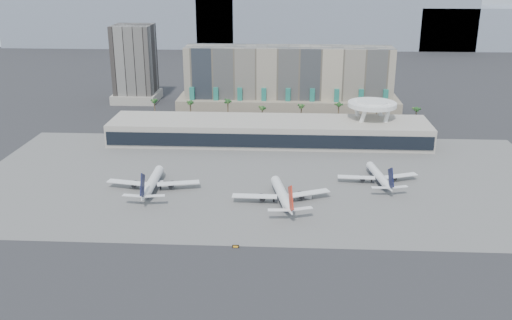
# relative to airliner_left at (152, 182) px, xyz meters

# --- Properties ---
(ground) EXTENTS (900.00, 900.00, 0.00)m
(ground) POSITION_rel_airliner_left_xyz_m (47.31, -38.81, -3.60)
(ground) COLOR #232326
(ground) RESTS_ON ground
(apron_pad) EXTENTS (260.00, 130.00, 0.06)m
(apron_pad) POSITION_rel_airliner_left_xyz_m (47.31, 16.19, -3.57)
(apron_pad) COLOR #5B5B59
(apron_pad) RESTS_ON ground
(mountain_ridge) EXTENTS (680.00, 60.00, 70.00)m
(mountain_ridge) POSITION_rel_airliner_left_xyz_m (75.18, 431.19, 26.28)
(mountain_ridge) COLOR gray
(mountain_ridge) RESTS_ON ground
(hotel) EXTENTS (140.00, 30.00, 42.00)m
(hotel) POSITION_rel_airliner_left_xyz_m (57.31, 135.60, 13.20)
(hotel) COLOR tan
(hotel) RESTS_ON ground
(office_tower) EXTENTS (30.00, 30.00, 52.00)m
(office_tower) POSITION_rel_airliner_left_xyz_m (-47.69, 161.19, 19.33)
(office_tower) COLOR black
(office_tower) RESTS_ON ground
(terminal) EXTENTS (170.00, 32.50, 14.50)m
(terminal) POSITION_rel_airliner_left_xyz_m (47.31, 71.03, 2.91)
(terminal) COLOR #B7AEA1
(terminal) RESTS_ON ground
(saucer_structure) EXTENTS (26.00, 26.00, 21.89)m
(saucer_structure) POSITION_rel_airliner_left_xyz_m (102.31, 77.19, 14.85)
(saucer_structure) COLOR white
(saucer_structure) RESTS_ON ground
(palm_row) EXTENTS (157.80, 2.80, 13.10)m
(palm_row) POSITION_rel_airliner_left_xyz_m (54.31, 106.19, 6.89)
(palm_row) COLOR brown
(palm_row) RESTS_ON ground
(airliner_left) EXTENTS (40.23, 41.40, 14.29)m
(airliner_left) POSITION_rel_airliner_left_xyz_m (0.00, 0.00, 0.00)
(airliner_left) COLOR white
(airliner_left) RESTS_ON ground
(airliner_centre) EXTENTS (39.92, 41.48, 14.46)m
(airliner_centre) POSITION_rel_airliner_left_xyz_m (55.36, -10.13, 0.04)
(airliner_centre) COLOR white
(airliner_centre) RESTS_ON ground
(airliner_right) EXTENTS (35.95, 37.26, 12.92)m
(airliner_right) POSITION_rel_airliner_left_xyz_m (97.70, 13.72, -0.35)
(airliner_right) COLOR white
(airliner_right) RESTS_ON ground
(service_vehicle_a) EXTENTS (4.13, 2.46, 1.90)m
(service_vehicle_a) POSITION_rel_airliner_left_xyz_m (1.48, 5.23, -2.65)
(service_vehicle_a) COLOR silver
(service_vehicle_a) RESTS_ON ground
(service_vehicle_b) EXTENTS (4.09, 2.75, 1.95)m
(service_vehicle_b) POSITION_rel_airliner_left_xyz_m (65.69, -5.32, -2.63)
(service_vehicle_b) COLOR silver
(service_vehicle_b) RESTS_ON ground
(taxiway_sign) EXTENTS (2.35, 0.39, 1.07)m
(taxiway_sign) POSITION_rel_airliner_left_xyz_m (40.04, -49.94, -3.08)
(taxiway_sign) COLOR black
(taxiway_sign) RESTS_ON ground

